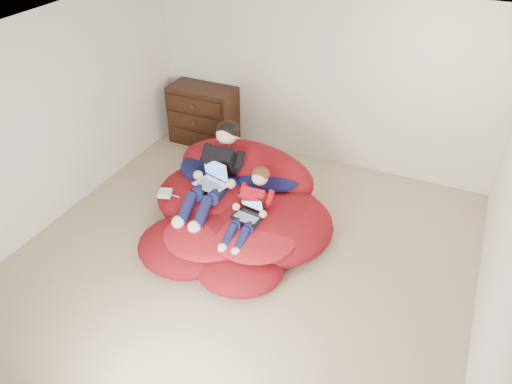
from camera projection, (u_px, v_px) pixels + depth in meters
name	position (u px, v px, depth m)	size (l,w,h in m)	color
room_shell	(244.00, 242.00, 5.66)	(5.10, 5.10, 2.77)	tan
dresser	(203.00, 115.00, 7.80)	(1.03, 0.58, 0.92)	black
beanbag_pile	(237.00, 208.00, 6.13)	(2.38, 2.29, 0.90)	maroon
cream_pillow	(232.00, 148.00, 6.64)	(0.49, 0.31, 0.31)	white
older_boy	(216.00, 168.00, 5.99)	(0.43, 1.28, 0.87)	black
younger_boy	(251.00, 204.00, 5.61)	(0.29, 0.98, 0.63)	#B40F1C
laptop_white	(213.00, 178.00, 5.97)	(0.42, 0.38, 0.27)	white
laptop_black	(249.00, 211.00, 5.59)	(0.35, 0.32, 0.23)	black
power_adapter	(165.00, 193.00, 6.11)	(0.16, 0.16, 0.06)	white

